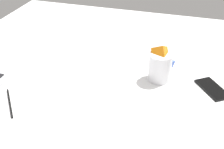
% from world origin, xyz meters
% --- Properties ---
extents(bed_mattress, '(1.80, 1.40, 0.18)m').
position_xyz_m(bed_mattress, '(0.00, 0.00, 0.09)').
color(bed_mattress, white).
rests_on(bed_mattress, ground).
extents(snack_cup, '(0.09, 0.10, 0.15)m').
position_xyz_m(snack_cup, '(0.19, -0.26, 0.24)').
color(snack_cup, silver).
rests_on(snack_cup, bed_mattress).
extents(cell_phone, '(0.15, 0.14, 0.01)m').
position_xyz_m(cell_phone, '(0.17, -0.47, 0.18)').
color(cell_phone, black).
rests_on(cell_phone, bed_mattress).
extents(charger_cable, '(0.14, 0.11, 0.01)m').
position_xyz_m(charger_cable, '(-0.12, 0.21, 0.18)').
color(charger_cable, black).
rests_on(charger_cable, bed_mattress).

